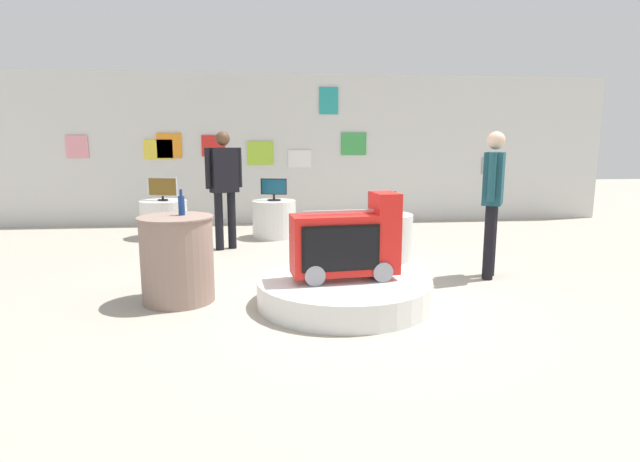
# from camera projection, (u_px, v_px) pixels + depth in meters

# --- Properties ---
(ground_plane) EXTENTS (30.00, 30.00, 0.00)m
(ground_plane) POSITION_uv_depth(u_px,v_px,m) (337.00, 296.00, 5.15)
(ground_plane) COLOR #A8A091
(back_wall_display) EXTENTS (12.08, 0.13, 2.82)m
(back_wall_display) POSITION_uv_depth(u_px,v_px,m) (302.00, 149.00, 9.66)
(back_wall_display) COLOR silver
(back_wall_display) RESTS_ON ground
(main_display_pedestal) EXTENTS (1.69, 1.69, 0.25)m
(main_display_pedestal) POSITION_uv_depth(u_px,v_px,m) (344.00, 291.00, 4.90)
(main_display_pedestal) COLOR silver
(main_display_pedestal) RESTS_ON ground
(novelty_firetruck_tv) EXTENTS (1.05, 0.50, 0.83)m
(novelty_firetruck_tv) POSITION_uv_depth(u_px,v_px,m) (347.00, 244.00, 4.82)
(novelty_firetruck_tv) COLOR gray
(novelty_firetruck_tv) RESTS_ON main_display_pedestal
(display_pedestal_left_rear) EXTENTS (0.83, 0.83, 0.61)m
(display_pedestal_left_rear) POSITION_uv_depth(u_px,v_px,m) (381.00, 237.00, 6.74)
(display_pedestal_left_rear) COLOR silver
(display_pedestal_left_rear) RESTS_ON ground
(tv_on_left_rear) EXTENTS (0.37, 0.20, 0.31)m
(tv_on_left_rear) POSITION_uv_depth(u_px,v_px,m) (382.00, 202.00, 6.65)
(tv_on_left_rear) COLOR black
(tv_on_left_rear) RESTS_ON display_pedestal_left_rear
(display_pedestal_center_rear) EXTENTS (0.71, 0.71, 0.61)m
(display_pedestal_center_rear) POSITION_uv_depth(u_px,v_px,m) (274.00, 219.00, 8.28)
(display_pedestal_center_rear) COLOR silver
(display_pedestal_center_rear) RESTS_ON ground
(tv_on_center_rear) EXTENTS (0.42, 0.22, 0.36)m
(tv_on_center_rear) POSITION_uv_depth(u_px,v_px,m) (274.00, 189.00, 8.19)
(tv_on_center_rear) COLOR black
(tv_on_center_rear) RESTS_ON display_pedestal_center_rear
(display_pedestal_right_rear) EXTENTS (0.75, 0.75, 0.61)m
(display_pedestal_right_rear) POSITION_uv_depth(u_px,v_px,m) (164.00, 219.00, 8.29)
(display_pedestal_right_rear) COLOR silver
(display_pedestal_right_rear) RESTS_ON ground
(tv_on_right_rear) EXTENTS (0.51, 0.20, 0.38)m
(tv_on_right_rear) POSITION_uv_depth(u_px,v_px,m) (162.00, 188.00, 8.19)
(tv_on_right_rear) COLOR black
(tv_on_right_rear) RESTS_ON display_pedestal_right_rear
(side_table_round) EXTENTS (0.72, 0.72, 0.85)m
(side_table_round) POSITION_uv_depth(u_px,v_px,m) (177.00, 258.00, 4.92)
(side_table_round) COLOR gray
(side_table_round) RESTS_ON ground
(bottle_on_side_table) EXTENTS (0.06, 0.06, 0.25)m
(bottle_on_side_table) POSITION_uv_depth(u_px,v_px,m) (181.00, 205.00, 4.91)
(bottle_on_side_table) COLOR navy
(bottle_on_side_table) RESTS_ON side_table_round
(shopper_browsing_near_truck) EXTENTS (0.36, 0.50, 1.67)m
(shopper_browsing_near_truck) POSITION_uv_depth(u_px,v_px,m) (493.00, 193.00, 5.70)
(shopper_browsing_near_truck) COLOR black
(shopper_browsing_near_truck) RESTS_ON ground
(shopper_browsing_rear) EXTENTS (0.50, 0.36, 1.70)m
(shopper_browsing_rear) POSITION_uv_depth(u_px,v_px,m) (224.00, 181.00, 7.24)
(shopper_browsing_rear) COLOR black
(shopper_browsing_rear) RESTS_ON ground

